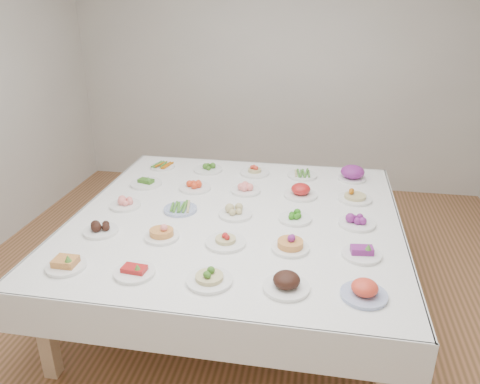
% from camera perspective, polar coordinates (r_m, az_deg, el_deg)
% --- Properties ---
extents(room_envelope, '(5.02, 5.02, 2.81)m').
position_cam_1_polar(room_envelope, '(3.26, 0.29, 14.84)').
color(room_envelope, '#A16743').
rests_on(room_envelope, ground).
extents(display_table, '(2.44, 2.44, 0.75)m').
position_cam_1_polar(display_table, '(3.57, -0.43, -3.76)').
color(display_table, white).
rests_on(display_table, ground).
extents(dish_0, '(0.24, 0.24, 0.11)m').
position_cam_1_polar(dish_0, '(3.07, -20.51, -7.94)').
color(dish_0, white).
rests_on(dish_0, display_table).
extents(dish_1, '(0.24, 0.24, 0.09)m').
position_cam_1_polar(dish_1, '(2.89, -12.76, -9.19)').
color(dish_1, white).
rests_on(dish_1, display_table).
extents(dish_2, '(0.27, 0.27, 0.14)m').
position_cam_1_polar(dish_2, '(2.74, -3.77, -9.82)').
color(dish_2, white).
rests_on(dish_2, display_table).
extents(dish_3, '(0.26, 0.26, 0.15)m').
position_cam_1_polar(dish_3, '(2.69, 5.70, -10.53)').
color(dish_3, white).
rests_on(dish_3, display_table).
extents(dish_4, '(0.26, 0.26, 0.14)m').
position_cam_1_polar(dish_4, '(2.71, 14.96, -11.20)').
color(dish_4, '#4C66B2').
rests_on(dish_4, display_table).
extents(dish_5, '(0.24, 0.24, 0.10)m').
position_cam_1_polar(dish_5, '(3.42, -16.67, -4.09)').
color(dish_5, white).
rests_on(dish_5, display_table).
extents(dish_6, '(0.24, 0.24, 0.14)m').
position_cam_1_polar(dish_6, '(3.24, -9.56, -4.60)').
color(dish_6, white).
rests_on(dish_6, display_table).
extents(dish_7, '(0.27, 0.27, 0.13)m').
position_cam_1_polar(dish_7, '(3.13, -1.77, -5.50)').
color(dish_7, white).
rests_on(dish_7, display_table).
extents(dish_8, '(0.25, 0.25, 0.13)m').
position_cam_1_polar(dish_8, '(3.08, 6.16, -6.02)').
color(dish_8, white).
rests_on(dish_8, display_table).
extents(dish_9, '(0.25, 0.25, 0.11)m').
position_cam_1_polar(dish_9, '(3.10, 14.64, -6.90)').
color(dish_9, white).
rests_on(dish_9, display_table).
extents(dish_10, '(0.24, 0.24, 0.09)m').
position_cam_1_polar(dish_10, '(3.77, -13.84, -1.24)').
color(dish_10, white).
rests_on(dish_10, display_table).
extents(dish_11, '(0.26, 0.25, 0.06)m').
position_cam_1_polar(dish_11, '(3.63, -7.30, -1.89)').
color(dish_11, '#4C66B2').
rests_on(dish_11, display_table).
extents(dish_12, '(0.25, 0.25, 0.11)m').
position_cam_1_polar(dish_12, '(3.51, -0.57, -2.20)').
color(dish_12, white).
rests_on(dish_12, display_table).
extents(dish_13, '(0.24, 0.24, 0.09)m').
position_cam_1_polar(dish_13, '(3.47, 6.74, -2.89)').
color(dish_13, white).
rests_on(dish_13, display_table).
extents(dish_14, '(0.26, 0.26, 0.11)m').
position_cam_1_polar(dish_14, '(3.48, 14.11, -3.22)').
color(dish_14, white).
rests_on(dish_14, display_table).
extents(dish_15, '(0.27, 0.27, 0.11)m').
position_cam_1_polar(dish_15, '(4.16, -11.39, 1.38)').
color(dish_15, white).
rests_on(dish_15, display_table).
extents(dish_16, '(0.27, 0.27, 0.11)m').
position_cam_1_polar(dish_16, '(4.01, -5.52, 1.03)').
color(dish_16, white).
rests_on(dish_16, display_table).
extents(dish_17, '(0.24, 0.24, 0.10)m').
position_cam_1_polar(dish_17, '(3.93, 0.70, 0.53)').
color(dish_17, white).
rests_on(dish_17, display_table).
extents(dish_18, '(0.27, 0.27, 0.14)m').
position_cam_1_polar(dish_18, '(3.87, 7.42, 0.34)').
color(dish_18, white).
rests_on(dish_18, display_table).
extents(dish_19, '(0.29, 0.29, 0.16)m').
position_cam_1_polar(dish_19, '(3.87, 13.91, 0.02)').
color(dish_19, white).
rests_on(dish_19, display_table).
extents(dish_20, '(0.23, 0.23, 0.06)m').
position_cam_1_polar(dish_20, '(4.55, -9.43, 3.24)').
color(dish_20, white).
rests_on(dish_20, display_table).
extents(dish_21, '(0.27, 0.27, 0.10)m').
position_cam_1_polar(dish_21, '(4.41, -3.93, 3.07)').
color(dish_21, white).
rests_on(dish_21, display_table).
extents(dish_22, '(0.26, 0.26, 0.13)m').
position_cam_1_polar(dish_22, '(4.32, 1.81, 2.90)').
color(dish_22, white).
rests_on(dish_22, display_table).
extents(dish_23, '(0.26, 0.26, 0.06)m').
position_cam_1_polar(dish_23, '(4.31, 7.61, 2.20)').
color(dish_23, white).
rests_on(dish_23, display_table).
extents(dish_24, '(0.27, 0.27, 0.15)m').
position_cam_1_polar(dish_24, '(4.30, 13.56, 2.39)').
color(dish_24, white).
rests_on(dish_24, display_table).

